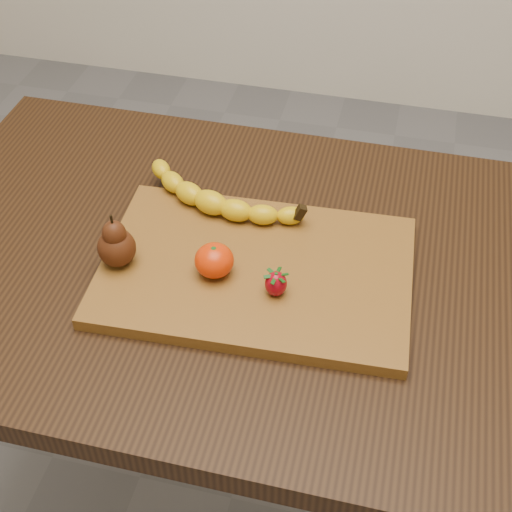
% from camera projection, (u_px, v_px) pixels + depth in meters
% --- Properties ---
extents(ground, '(3.50, 3.50, 0.00)m').
position_uv_depth(ground, '(231.00, 498.00, 1.61)').
color(ground, slate).
rests_on(ground, ground).
extents(table, '(1.00, 0.70, 0.76)m').
position_uv_depth(table, '(221.00, 299.00, 1.15)').
color(table, black).
rests_on(table, ground).
extents(cutting_board, '(0.46, 0.32, 0.02)m').
position_uv_depth(cutting_board, '(256.00, 271.00, 1.04)').
color(cutting_board, brown).
rests_on(cutting_board, table).
extents(banana, '(0.25, 0.13, 0.04)m').
position_uv_depth(banana, '(211.00, 203.00, 1.11)').
color(banana, '#E4BC0A').
rests_on(banana, cutting_board).
extents(pear, '(0.07, 0.07, 0.09)m').
position_uv_depth(pear, '(115.00, 240.00, 1.01)').
color(pear, '#431D0A').
rests_on(pear, cutting_board).
extents(mandarin, '(0.07, 0.07, 0.05)m').
position_uv_depth(mandarin, '(214.00, 260.00, 1.01)').
color(mandarin, red).
rests_on(mandarin, cutting_board).
extents(strawberry, '(0.04, 0.04, 0.04)m').
position_uv_depth(strawberry, '(276.00, 283.00, 0.99)').
color(strawberry, '#950412').
rests_on(strawberry, cutting_board).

